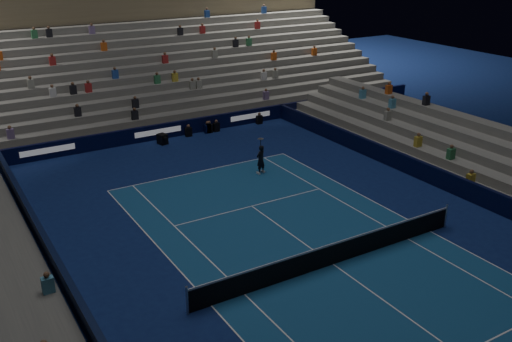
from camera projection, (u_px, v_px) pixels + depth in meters
name	position (u px, v px, depth m)	size (l,w,h in m)	color
ground	(333.00, 264.00, 23.13)	(90.00, 90.00, 0.00)	#0D1C53
court_surface	(333.00, 264.00, 23.13)	(10.97, 23.77, 0.01)	navy
sponsor_barrier_far	(157.00, 132.00, 37.67)	(44.00, 0.25, 1.00)	black
sponsor_barrier_east	(494.00, 201.00, 27.60)	(0.25, 37.00, 1.00)	black
sponsor_barrier_west	(92.00, 333.00, 18.29)	(0.25, 37.00, 1.00)	black
grandstand_main	(108.00, 64.00, 44.08)	(44.00, 15.20, 11.20)	slate
tennis_net	(334.00, 253.00, 22.95)	(12.90, 0.10, 1.10)	#B2B2B7
tennis_player	(261.00, 159.00, 31.98)	(0.60, 0.39, 1.64)	black
broadcast_camera	(163.00, 139.00, 36.82)	(0.62, 1.02, 0.66)	black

